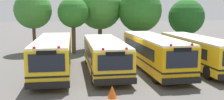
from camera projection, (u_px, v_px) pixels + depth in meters
ground_plane at (129, 70)px, 20.44m from camera, size 160.00×160.00×0.00m
school_bus_0 at (53, 54)px, 19.12m from camera, size 2.58×9.97×2.70m
school_bus_1 at (105, 54)px, 19.65m from camera, size 2.59×9.55×2.52m
school_bus_2 at (153, 52)px, 20.28m from camera, size 2.56×10.57×2.73m
school_bus_3 at (197, 51)px, 21.16m from camera, size 2.57×10.40×2.57m
tree_0 at (33, 10)px, 27.69m from camera, size 3.95×3.95×6.55m
tree_1 at (73, 13)px, 27.31m from camera, size 3.22×3.22×5.95m
tree_2 at (100, 6)px, 30.03m from camera, size 5.06×5.06×7.39m
tree_3 at (140, 10)px, 29.55m from camera, size 4.93×4.93×7.00m
tree_4 at (187, 17)px, 31.46m from camera, size 4.33×4.26×5.89m
traffic_cone at (112, 92)px, 13.96m from camera, size 0.52×0.52×0.68m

